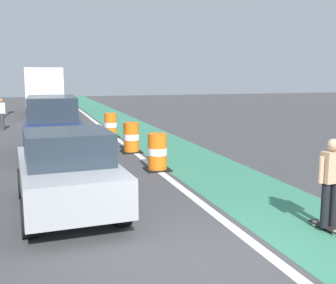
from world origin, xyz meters
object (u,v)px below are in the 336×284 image
at_px(traffic_barrel_mid, 131,138).
at_px(traffic_barrel_back, 111,126).
at_px(delivery_truck_down_block, 43,88).
at_px(skateboarder_on_lane, 331,182).
at_px(pedestrian_crossing, 2,113).
at_px(parked_sedan_nearest, 67,171).
at_px(parked_suv_second, 53,125).
at_px(traffic_barrel_front, 157,152).

height_order(traffic_barrel_mid, traffic_barrel_back, same).
relative_size(traffic_barrel_mid, delivery_truck_down_block, 0.14).
bearing_deg(delivery_truck_down_block, skateboarder_on_lane, -79.93).
bearing_deg(skateboarder_on_lane, traffic_barrel_back, 98.00).
xyz_separation_m(traffic_barrel_mid, traffic_barrel_back, (-0.07, 3.89, 0.00)).
bearing_deg(pedestrian_crossing, skateboarder_on_lane, -68.34).
distance_m(parked_sedan_nearest, pedestrian_crossing, 14.16).
bearing_deg(skateboarder_on_lane, parked_sedan_nearest, 149.50).
xyz_separation_m(skateboarder_on_lane, traffic_barrel_mid, (-1.69, 8.66, -0.38)).
xyz_separation_m(traffic_barrel_mid, pedestrian_crossing, (-4.89, 7.92, 0.33)).
height_order(parked_sedan_nearest, delivery_truck_down_block, delivery_truck_down_block).
xyz_separation_m(parked_suv_second, delivery_truck_down_block, (0.04, 15.24, 0.81)).
height_order(parked_sedan_nearest, pedestrian_crossing, parked_sedan_nearest).
bearing_deg(parked_suv_second, pedestrian_crossing, 106.67).
bearing_deg(traffic_barrel_back, parked_suv_second, -128.83).
bearing_deg(traffic_barrel_front, traffic_barrel_mid, 91.83).
bearing_deg(parked_suv_second, parked_sedan_nearest, -89.96).
relative_size(traffic_barrel_front, traffic_barrel_mid, 1.00).
bearing_deg(pedestrian_crossing, delivery_truck_down_block, 74.32).
relative_size(skateboarder_on_lane, delivery_truck_down_block, 0.22).
bearing_deg(pedestrian_crossing, traffic_barrel_back, -39.88).
distance_m(delivery_truck_down_block, pedestrian_crossing, 8.31).
height_order(skateboarder_on_lane, traffic_barrel_mid, skateboarder_on_lane).
xyz_separation_m(parked_suv_second, pedestrian_crossing, (-2.19, 7.30, -0.17)).
relative_size(traffic_barrel_mid, pedestrian_crossing, 0.68).
bearing_deg(skateboarder_on_lane, pedestrian_crossing, 111.66).
bearing_deg(parked_sedan_nearest, parked_suv_second, 90.04).
xyz_separation_m(parked_suv_second, traffic_barrel_back, (2.63, 3.27, -0.50)).
height_order(traffic_barrel_front, traffic_barrel_back, same).
height_order(skateboarder_on_lane, traffic_barrel_front, skateboarder_on_lane).
bearing_deg(parked_sedan_nearest, traffic_barrel_back, 75.22).
height_order(parked_suv_second, delivery_truck_down_block, delivery_truck_down_block).
height_order(skateboarder_on_lane, pedestrian_crossing, skateboarder_on_lane).
xyz_separation_m(traffic_barrel_front, delivery_truck_down_block, (-2.76, 18.91, 1.31)).
distance_m(traffic_barrel_mid, traffic_barrel_back, 3.90).
relative_size(parked_sedan_nearest, delivery_truck_down_block, 0.55).
height_order(delivery_truck_down_block, pedestrian_crossing, delivery_truck_down_block).
height_order(skateboarder_on_lane, delivery_truck_down_block, delivery_truck_down_block).
bearing_deg(traffic_barrel_mid, skateboarder_on_lane, -78.95).
relative_size(traffic_barrel_front, pedestrian_crossing, 0.68).
bearing_deg(skateboarder_on_lane, traffic_barrel_front, 105.85).
distance_m(skateboarder_on_lane, traffic_barrel_mid, 8.83).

